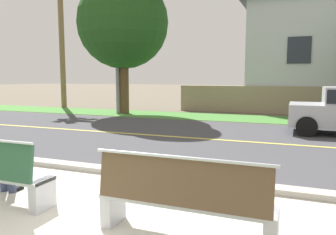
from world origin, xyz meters
TOP-DOWN VIEW (x-y plane):
  - ground_plane at (0.00, 8.00)m, footprint 140.00×140.00m
  - sidewalk_pavement at (0.00, 0.40)m, footprint 44.00×3.60m
  - curb_edge at (0.00, 2.35)m, footprint 44.00×0.30m
  - street_asphalt at (0.00, 6.50)m, footprint 52.00×8.00m
  - road_centre_line at (0.00, 6.50)m, footprint 48.00×0.14m
  - far_verge_grass at (0.00, 12.03)m, footprint 48.00×2.80m
  - bench_right at (1.52, 0.37)m, footprint 2.05×0.48m
  - streetlamp at (-5.82, 11.84)m, footprint 0.24×2.10m
  - shade_tree_far_left at (-5.48, 11.85)m, footprint 4.55×4.55m
  - palm_tree_tall at (-10.75, 13.60)m, footprint 2.09×1.98m
  - garden_wall at (3.07, 14.65)m, footprint 13.00×0.36m

SIDE VIEW (x-z plane):
  - ground_plane at x=0.00m, z-range 0.00..0.00m
  - street_asphalt at x=0.00m, z-range 0.00..0.01m
  - sidewalk_pavement at x=0.00m, z-range 0.00..0.01m
  - far_verge_grass at x=0.00m, z-range 0.00..0.02m
  - road_centre_line at x=0.00m, z-range 0.01..0.01m
  - curb_edge at x=0.00m, z-range 0.00..0.11m
  - bench_right at x=1.52m, z-range -0.04..0.97m
  - garden_wall at x=3.07m, z-range 0.00..1.40m
  - streetlamp at x=-5.82m, z-range 0.50..7.06m
  - shade_tree_far_left at x=-5.48m, z-range 1.13..8.63m
  - palm_tree_tall at x=-10.75m, z-range 2.37..10.16m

